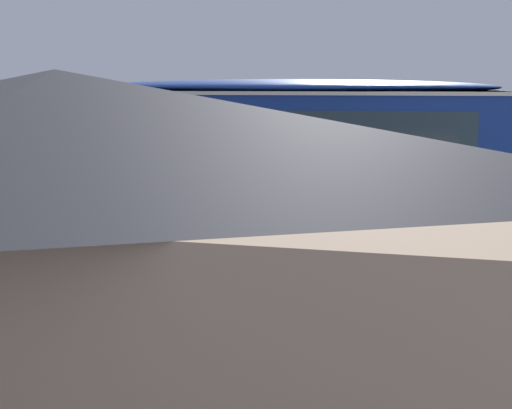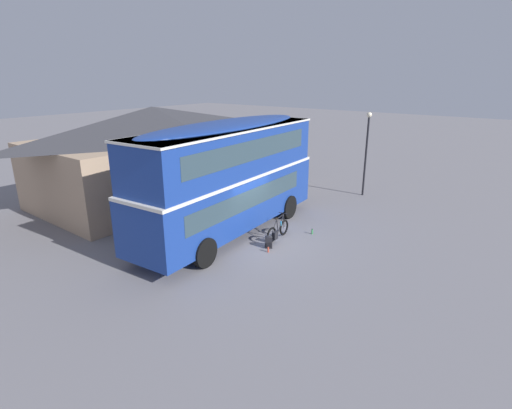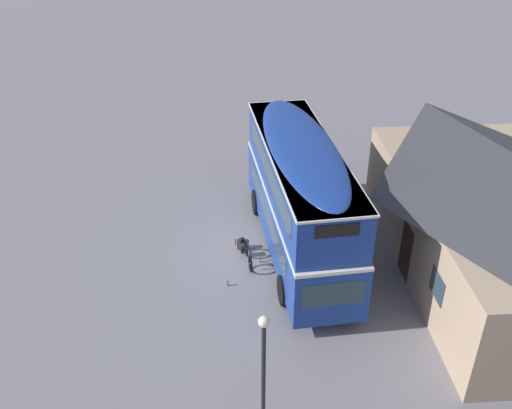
# 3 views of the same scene
# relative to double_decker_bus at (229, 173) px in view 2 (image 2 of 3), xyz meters

# --- Properties ---
(ground_plane) EXTENTS (120.00, 120.00, 0.00)m
(ground_plane) POSITION_rel_double_decker_bus_xyz_m (-0.08, -1.37, -2.64)
(ground_plane) COLOR slate
(double_decker_bus) EXTENTS (10.06, 3.18, 4.79)m
(double_decker_bus) POSITION_rel_double_decker_bus_xyz_m (0.00, 0.00, 0.00)
(double_decker_bus) COLOR black
(double_decker_bus) RESTS_ON ground
(touring_bicycle) EXTENTS (1.72, 0.54, 1.01)m
(touring_bicycle) POSITION_rel_double_decker_bus_xyz_m (0.62, -2.06, -2.27)
(touring_bicycle) COLOR black
(touring_bicycle) RESTS_ON ground
(backpack_on_ground) EXTENTS (0.34, 0.35, 0.51)m
(backpack_on_ground) POSITION_rel_double_decker_bus_xyz_m (-0.29, -2.25, -2.38)
(backpack_on_ground) COLOR black
(backpack_on_ground) RESTS_ON ground
(water_bottle_red_squeeze) EXTENTS (0.06, 0.06, 0.24)m
(water_bottle_red_squeeze) POSITION_rel_double_decker_bus_xyz_m (-0.63, -2.48, -2.53)
(water_bottle_red_squeeze) COLOR #D84C33
(water_bottle_red_squeeze) RESTS_ON ground
(water_bottle_green_metal) EXTENTS (0.06, 0.06, 0.24)m
(water_bottle_green_metal) POSITION_rel_double_decker_bus_xyz_m (2.02, -2.91, -2.53)
(water_bottle_green_metal) COLOR green
(water_bottle_green_metal) RESTS_ON ground
(pub_building) EXTENTS (12.75, 7.32, 4.90)m
(pub_building) POSITION_rel_double_decker_bus_xyz_m (1.95, 7.10, -0.14)
(pub_building) COLOR tan
(pub_building) RESTS_ON ground
(street_lamp) EXTENTS (0.28, 0.28, 4.62)m
(street_lamp) POSITION_rel_double_decker_bus_xyz_m (8.89, -2.29, 0.21)
(street_lamp) COLOR black
(street_lamp) RESTS_ON ground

